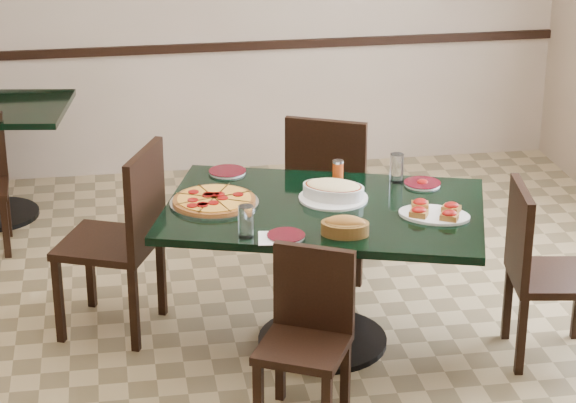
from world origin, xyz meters
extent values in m
plane|color=#917C53|center=(0.00, 0.00, 0.00)|extent=(5.50, 5.50, 0.00)
cube|color=black|center=(0.00, 2.73, 0.90)|extent=(5.00, 0.03, 0.06)
cube|color=black|center=(0.30, 0.08, 0.73)|extent=(1.76, 1.41, 0.04)
cylinder|color=black|center=(0.30, 0.08, 0.35)|extent=(0.13, 0.13, 0.71)
cylinder|color=black|center=(0.30, 0.08, 0.01)|extent=(0.66, 0.66, 0.03)
cube|color=black|center=(0.53, 0.96, 0.46)|extent=(0.60, 0.60, 0.04)
cube|color=black|center=(0.44, 0.77, 0.73)|extent=(0.42, 0.23, 0.48)
cube|color=black|center=(0.80, 1.05, 0.22)|extent=(0.05, 0.05, 0.44)
cube|color=black|center=(0.63, 0.69, 0.22)|extent=(0.05, 0.05, 0.44)
cube|color=black|center=(0.44, 1.22, 0.22)|extent=(0.05, 0.05, 0.44)
cube|color=black|center=(0.27, 0.86, 0.22)|extent=(0.05, 0.05, 0.44)
cube|color=black|center=(0.07, -0.62, 0.38)|extent=(0.50, 0.50, 0.04)
cube|color=black|center=(0.15, -0.48, 0.60)|extent=(0.35, 0.20, 0.40)
cube|color=black|center=(-0.14, -0.69, 0.18)|extent=(0.05, 0.05, 0.36)
cube|color=black|center=(0.01, -0.41, 0.18)|extent=(0.05, 0.05, 0.36)
cube|color=black|center=(0.28, -0.56, 0.18)|extent=(0.05, 0.05, 0.36)
cube|color=black|center=(1.39, -0.23, 0.43)|extent=(0.48, 0.48, 0.04)
cube|color=black|center=(1.20, -0.20, 0.67)|extent=(0.11, 0.42, 0.45)
cube|color=black|center=(1.18, -0.38, 0.20)|extent=(0.05, 0.05, 0.41)
cube|color=black|center=(1.24, -0.02, 0.20)|extent=(0.05, 0.05, 0.41)
cube|color=black|center=(-0.75, 0.42, 0.48)|extent=(0.61, 0.61, 0.04)
cube|color=black|center=(-0.55, 0.34, 0.75)|extent=(0.22, 0.44, 0.50)
cube|color=black|center=(-0.86, 0.69, 0.23)|extent=(0.05, 0.05, 0.46)
cube|color=black|center=(-0.48, 0.53, 0.23)|extent=(0.05, 0.05, 0.46)
cube|color=black|center=(-1.01, 0.32, 0.23)|extent=(0.05, 0.05, 0.46)
cube|color=black|center=(-0.64, 0.16, 0.23)|extent=(0.05, 0.05, 0.46)
cube|color=black|center=(-1.35, 1.42, 0.18)|extent=(0.04, 0.04, 0.36)
cube|color=black|center=(-1.37, 1.73, 0.18)|extent=(0.04, 0.04, 0.36)
cylinder|color=silver|center=(-0.22, 0.20, 0.76)|extent=(0.44, 0.44, 0.01)
cylinder|color=brown|center=(-0.22, 0.20, 0.77)|extent=(0.41, 0.41, 0.02)
cylinder|color=orange|center=(-0.22, 0.20, 0.78)|extent=(0.36, 0.36, 0.01)
cylinder|color=silver|center=(0.37, 0.17, 0.76)|extent=(0.34, 0.34, 0.01)
ellipsoid|color=beige|center=(0.37, 0.17, 0.82)|extent=(0.33, 0.28, 0.04)
ellipsoid|color=olive|center=(0.33, -0.27, 0.81)|extent=(0.21, 0.13, 0.08)
cylinder|color=silver|center=(0.06, -0.26, 0.76)|extent=(0.17, 0.17, 0.01)
cylinder|color=#38030B|center=(0.06, -0.26, 0.76)|extent=(0.18, 0.18, 0.00)
cylinder|color=silver|center=(0.85, 0.29, 0.76)|extent=(0.18, 0.18, 0.01)
cylinder|color=#38030B|center=(0.85, 0.29, 0.76)|extent=(0.19, 0.19, 0.00)
ellipsoid|color=#A3080C|center=(0.85, 0.29, 0.77)|extent=(0.06, 0.06, 0.03)
cylinder|color=silver|center=(-0.11, 0.63, 0.76)|extent=(0.19, 0.19, 0.01)
cylinder|color=#38030B|center=(-0.11, 0.63, 0.76)|extent=(0.20, 0.20, 0.00)
cube|color=white|center=(0.01, -0.26, 0.75)|extent=(0.18, 0.18, 0.00)
cube|color=silver|center=(0.03, -0.26, 0.76)|extent=(0.03, 0.15, 0.00)
cylinder|color=white|center=(0.73, 0.35, 0.83)|extent=(0.07, 0.07, 0.15)
cylinder|color=white|center=(-0.12, -0.22, 0.83)|extent=(0.07, 0.07, 0.15)
cylinder|color=#C44614|center=(0.45, 0.45, 0.79)|extent=(0.06, 0.06, 0.09)
cylinder|color=silver|center=(0.45, 0.45, 0.84)|extent=(0.06, 0.06, 0.01)
camera|label=1|loc=(-0.70, -4.88, 2.80)|focal=70.00mm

